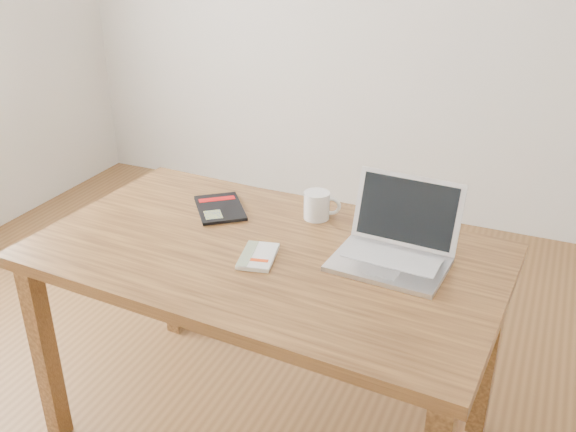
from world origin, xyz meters
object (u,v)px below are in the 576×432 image
at_px(black_guidebook, 220,208).
at_px(laptop, 395,245).
at_px(coffee_mug, 318,205).
at_px(white_guidebook, 258,256).
at_px(desk, 266,274).

xyz_separation_m(black_guidebook, laptop, (0.66, -0.10, 0.04)).
bearing_deg(laptop, coffee_mug, 155.80).
bearing_deg(coffee_mug, laptop, -45.15).
height_order(laptop, coffee_mug, laptop).
distance_m(white_guidebook, laptop, 0.42).
xyz_separation_m(white_guidebook, laptop, (0.38, 0.16, 0.04)).
bearing_deg(white_guidebook, laptop, 10.56).
xyz_separation_m(black_guidebook, coffee_mug, (0.34, 0.08, 0.04)).
xyz_separation_m(desk, white_guidebook, (0.00, -0.06, 0.10)).
bearing_deg(desk, laptop, 18.86).
bearing_deg(white_guidebook, black_guidebook, 124.38).
bearing_deg(desk, white_guidebook, -84.53).
relative_size(desk, white_guidebook, 8.20).
relative_size(black_guidebook, laptop, 0.78).
bearing_deg(black_guidebook, white_guidebook, -81.62).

